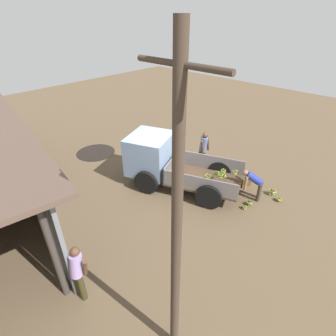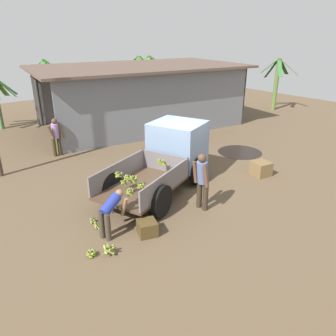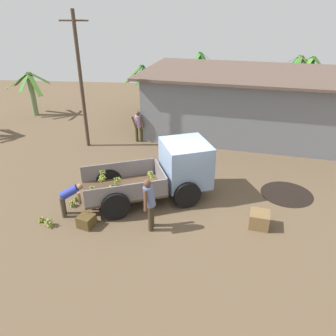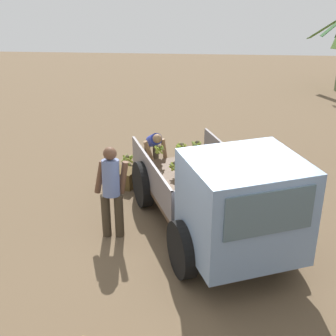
{
  "view_description": "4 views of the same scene",
  "coord_description": "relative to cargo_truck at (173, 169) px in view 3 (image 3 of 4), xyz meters",
  "views": [
    {
      "loc": [
        -6.49,
        6.39,
        6.06
      ],
      "look_at": [
        -0.9,
        0.42,
        1.1
      ],
      "focal_mm": 28.0,
      "sensor_mm": 36.0,
      "label": 1
    },
    {
      "loc": [
        -6.75,
        -7.86,
        4.77
      ],
      "look_at": [
        -1.22,
        -1.02,
        1.1
      ],
      "focal_mm": 35.0,
      "sensor_mm": 36.0,
      "label": 2
    },
    {
      "loc": [
        0.55,
        -10.1,
        6.29
      ],
      "look_at": [
        -0.35,
        -0.19,
        1.21
      ],
      "focal_mm": 35.0,
      "sensor_mm": 36.0,
      "label": 3
    },
    {
      "loc": [
        6.5,
        -0.48,
        4.69
      ],
      "look_at": [
        -1.1,
        -0.99,
        1.21
      ],
      "focal_mm": 50.0,
      "sensor_mm": 36.0,
      "label": 4
    }
  ],
  "objects": [
    {
      "name": "ground",
      "position": [
        0.19,
        -0.08,
        -1.04
      ],
      "size": [
        36.0,
        36.0,
        0.0
      ],
      "primitive_type": "plane",
      "color": "brown"
    },
    {
      "name": "mud_patch_0",
      "position": [
        4.14,
        0.39,
        -1.04
      ],
      "size": [
        1.87,
        1.87,
        0.01
      ],
      "primitive_type": "cylinder",
      "color": "black",
      "rests_on": "ground"
    },
    {
      "name": "cargo_truck",
      "position": [
        0.0,
        0.0,
        0.0
      ],
      "size": [
        4.67,
        3.17,
        1.97
      ],
      "rotation": [
        0.0,
        0.0,
        0.37
      ],
      "color": "#4E3928",
      "rests_on": "ground"
    },
    {
      "name": "warehouse_shed",
      "position": [
        3.85,
        6.74,
        1.28
      ],
      "size": [
        11.67,
        8.0,
        3.17
      ],
      "rotation": [
        0.0,
        0.0,
        -0.17
      ],
      "color": "slate",
      "rests_on": "ground"
    },
    {
      "name": "utility_pole",
      "position": [
        -4.47,
        4.17,
        2.07
      ],
      "size": [
        1.25,
        0.16,
        6.03
      ],
      "color": "#433428",
      "rests_on": "ground"
    },
    {
      "name": "banana_palm_0",
      "position": [
        -2.81,
        10.78,
        0.49
      ],
      "size": [
        2.05,
        2.29,
        2.73
      ],
      "color": "#597F4B",
      "rests_on": "ground"
    },
    {
      "name": "banana_palm_2",
      "position": [
        7.94,
        12.15,
        0.69
      ],
      "size": [
        2.39,
        2.66,
        3.2
      ],
      "color": "#586F4B",
      "rests_on": "ground"
    },
    {
      "name": "banana_palm_3",
      "position": [
        7.29,
        12.52,
        0.69
      ],
      "size": [
        2.31,
        2.76,
        3.2
      ],
      "color": "#5F7E41",
      "rests_on": "ground"
    },
    {
      "name": "banana_palm_4",
      "position": [
        -9.17,
        8.55,
        0.36
      ],
      "size": [
        2.55,
        2.09,
        2.6
      ],
      "color": "#6C8454",
      "rests_on": "ground"
    },
    {
      "name": "banana_palm_5",
      "position": [
        0.82,
        13.46,
        0.71
      ],
      "size": [
        2.25,
        2.79,
        3.2
      ],
      "color": "#446634",
      "rests_on": "ground"
    },
    {
      "name": "person_foreground_visitor",
      "position": [
        -0.56,
        -2.04,
        -0.1
      ],
      "size": [
        0.39,
        0.64,
        1.71
      ],
      "rotation": [
        0.0,
        0.0,
        3.19
      ],
      "color": "#362C1F",
      "rests_on": "ground"
    },
    {
      "name": "person_worker_loading",
      "position": [
        -3.23,
        -1.55,
        -0.36
      ],
      "size": [
        0.8,
        0.61,
        1.11
      ],
      "rotation": [
        0.0,
        0.0,
        0.32
      ],
      "color": "#41372A",
      "rests_on": "ground"
    },
    {
      "name": "person_bystander_near_shed",
      "position": [
        -2.08,
        4.87,
        -0.16
      ],
      "size": [
        0.63,
        0.36,
        1.59
      ],
      "rotation": [
        0.0,
        0.0,
        4.71
      ],
      "color": "#383219",
      "rests_on": "ground"
    },
    {
      "name": "banana_bunch_on_ground_0",
      "position": [
        -3.37,
        -0.77,
        -0.96
      ],
      "size": [
        0.19,
        0.19,
        0.17
      ],
      "color": "brown",
      "rests_on": "ground"
    },
    {
      "name": "banana_bunch_on_ground_1",
      "position": [
        -4.07,
        -2.05,
        -0.95
      ],
      "size": [
        0.24,
        0.23,
        0.18
      ],
      "color": "brown",
      "rests_on": "ground"
    },
    {
      "name": "banana_bunch_on_ground_2",
      "position": [
        -3.38,
        -1.1,
        -0.93
      ],
      "size": [
        0.24,
        0.24,
        0.2
      ],
      "color": "#49422F",
      "rests_on": "ground"
    },
    {
      "name": "banana_bunch_on_ground_3",
      "position": [
        -3.7,
        -2.25,
        -0.9
      ],
      "size": [
        0.31,
        0.31,
        0.26
      ],
      "color": "brown",
      "rests_on": "ground"
    },
    {
      "name": "wooden_crate_0",
      "position": [
        -2.54,
        -2.13,
        -0.86
      ],
      "size": [
        0.59,
        0.59,
        0.38
      ],
      "primitive_type": "cube",
      "rotation": [
        0.0,
        0.0,
        2.8
      ],
      "color": "#4D3B1D",
      "rests_on": "ground"
    },
    {
      "name": "wooden_crate_1",
      "position": [
        2.81,
        -1.64,
        -0.8
      ],
      "size": [
        0.69,
        0.69,
        0.5
      ],
      "primitive_type": "cube",
      "rotation": [
        0.0,
        0.0,
        2.95
      ],
      "color": "brown",
      "rests_on": "ground"
    }
  ]
}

